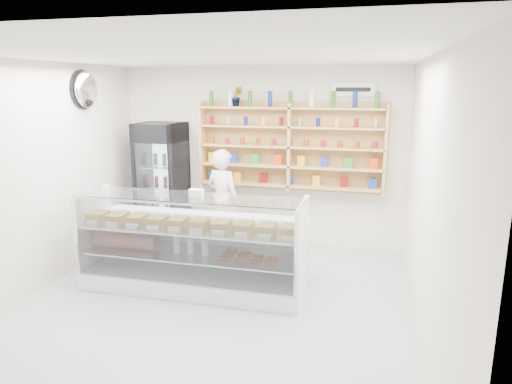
# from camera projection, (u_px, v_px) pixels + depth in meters

# --- Properties ---
(room) EXTENTS (5.00, 5.00, 5.00)m
(room) POSITION_uv_depth(u_px,v_px,m) (206.00, 191.00, 4.89)
(room) COLOR #9A9A9F
(room) RESTS_ON ground
(display_counter) EXTENTS (2.77, 0.83, 1.21)m
(display_counter) POSITION_uv_depth(u_px,v_px,m) (193.00, 263.00, 5.71)
(display_counter) COLOR white
(display_counter) RESTS_ON floor
(shop_worker) EXTENTS (0.69, 0.58, 1.60)m
(shop_worker) POSITION_uv_depth(u_px,v_px,m) (223.00, 202.00, 6.87)
(shop_worker) COLOR silver
(shop_worker) RESTS_ON floor
(drinks_cooler) EXTENTS (0.71, 0.69, 1.94)m
(drinks_cooler) POSITION_uv_depth(u_px,v_px,m) (162.00, 183.00, 7.36)
(drinks_cooler) COLOR black
(drinks_cooler) RESTS_ON floor
(wall_shelving) EXTENTS (2.84, 0.28, 1.33)m
(wall_shelving) POSITION_uv_depth(u_px,v_px,m) (290.00, 147.00, 6.94)
(wall_shelving) COLOR tan
(wall_shelving) RESTS_ON back_wall
(potted_plant) EXTENTS (0.20, 0.18, 0.30)m
(potted_plant) POSITION_uv_depth(u_px,v_px,m) (237.00, 96.00, 6.96)
(potted_plant) COLOR #1E6626
(potted_plant) RESTS_ON wall_shelving
(security_mirror) EXTENTS (0.15, 0.50, 0.50)m
(security_mirror) POSITION_uv_depth(u_px,v_px,m) (86.00, 90.00, 6.29)
(security_mirror) COLOR silver
(security_mirror) RESTS_ON left_wall
(wall_sign) EXTENTS (0.62, 0.03, 0.20)m
(wall_sign) POSITION_uv_depth(u_px,v_px,m) (353.00, 89.00, 6.66)
(wall_sign) COLOR white
(wall_sign) RESTS_ON back_wall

